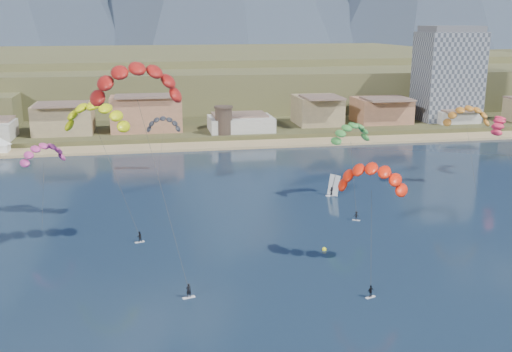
{
  "coord_description": "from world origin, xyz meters",
  "views": [
    {
      "loc": [
        -17.7,
        -64.67,
        35.61
      ],
      "look_at": [
        0.0,
        32.0,
        10.0
      ],
      "focal_mm": 41.88,
      "sensor_mm": 36.0,
      "label": 1
    }
  ],
  "objects_px": {
    "windsurfer": "(333,189)",
    "buoy": "(324,249)",
    "kitesurfer_red": "(136,77)",
    "apartment_tower": "(448,74)",
    "watchtower": "(224,120)",
    "kitesurfer_yellow": "(96,112)",
    "kitesurfer_green": "(351,130)",
    "kitesurfer_orange": "(372,173)"
  },
  "relations": [
    {
      "from": "apartment_tower",
      "to": "buoy",
      "type": "relative_size",
      "value": 44.11
    },
    {
      "from": "kitesurfer_green",
      "to": "buoy",
      "type": "xyz_separation_m",
      "value": [
        -13.19,
        -26.63,
        -14.22
      ]
    },
    {
      "from": "apartment_tower",
      "to": "kitesurfer_yellow",
      "type": "distance_m",
      "value": 140.69
    },
    {
      "from": "kitesurfer_green",
      "to": "kitesurfer_orange",
      "type": "bearing_deg",
      "value": -103.89
    },
    {
      "from": "kitesurfer_orange",
      "to": "kitesurfer_red",
      "type": "bearing_deg",
      "value": 165.86
    },
    {
      "from": "buoy",
      "to": "kitesurfer_red",
      "type": "bearing_deg",
      "value": 174.67
    },
    {
      "from": "kitesurfer_red",
      "to": "kitesurfer_yellow",
      "type": "relative_size",
      "value": 1.33
    },
    {
      "from": "watchtower",
      "to": "kitesurfer_yellow",
      "type": "relative_size",
      "value": 0.35
    },
    {
      "from": "apartment_tower",
      "to": "buoy",
      "type": "height_order",
      "value": "apartment_tower"
    },
    {
      "from": "apartment_tower",
      "to": "kitesurfer_red",
      "type": "bearing_deg",
      "value": -135.02
    },
    {
      "from": "kitesurfer_yellow",
      "to": "kitesurfer_orange",
      "type": "xyz_separation_m",
      "value": [
        41.01,
        -26.83,
        -6.2
      ]
    },
    {
      "from": "kitesurfer_orange",
      "to": "kitesurfer_yellow",
      "type": "bearing_deg",
      "value": 146.81
    },
    {
      "from": "buoy",
      "to": "apartment_tower",
      "type": "bearing_deg",
      "value": 54.59
    },
    {
      "from": "kitesurfer_orange",
      "to": "buoy",
      "type": "bearing_deg",
      "value": 131.81
    },
    {
      "from": "kitesurfer_orange",
      "to": "kitesurfer_green",
      "type": "height_order",
      "value": "kitesurfer_green"
    },
    {
      "from": "kitesurfer_yellow",
      "to": "windsurfer",
      "type": "bearing_deg",
      "value": 10.08
    },
    {
      "from": "watchtower",
      "to": "kitesurfer_red",
      "type": "distance_m",
      "value": 95.59
    },
    {
      "from": "windsurfer",
      "to": "buoy",
      "type": "relative_size",
      "value": 6.12
    },
    {
      "from": "windsurfer",
      "to": "kitesurfer_yellow",
      "type": "bearing_deg",
      "value": -169.92
    },
    {
      "from": "kitesurfer_green",
      "to": "windsurfer",
      "type": "xyz_separation_m",
      "value": [
        -2.64,
        2.67,
        -12.93
      ]
    },
    {
      "from": "apartment_tower",
      "to": "kitesurfer_yellow",
      "type": "relative_size",
      "value": 1.3
    },
    {
      "from": "watchtower",
      "to": "buoy",
      "type": "distance_m",
      "value": 92.93
    },
    {
      "from": "apartment_tower",
      "to": "kitesurfer_red",
      "type": "height_order",
      "value": "apartment_tower"
    },
    {
      "from": "watchtower",
      "to": "kitesurfer_red",
      "type": "xyz_separation_m",
      "value": [
        -24.05,
        -89.99,
        21.44
      ]
    },
    {
      "from": "watchtower",
      "to": "kitesurfer_green",
      "type": "relative_size",
      "value": 0.45
    },
    {
      "from": "windsurfer",
      "to": "buoy",
      "type": "bearing_deg",
      "value": -109.81
    },
    {
      "from": "apartment_tower",
      "to": "windsurfer",
      "type": "xyz_separation_m",
      "value": [
        -65.26,
        -77.33,
        -16.41
      ]
    },
    {
      "from": "watchtower",
      "to": "apartment_tower",
      "type": "bearing_deg",
      "value": 9.93
    },
    {
      "from": "kitesurfer_yellow",
      "to": "buoy",
      "type": "xyz_separation_m",
      "value": [
        35.84,
        -21.05,
        -20.05
      ]
    },
    {
      "from": "kitesurfer_green",
      "to": "kitesurfer_red",
      "type": "bearing_deg",
      "value": -149.93
    },
    {
      "from": "kitesurfer_orange",
      "to": "windsurfer",
      "type": "bearing_deg",
      "value": 81.29
    },
    {
      "from": "kitesurfer_yellow",
      "to": "watchtower",
      "type": "bearing_deg",
      "value": 66.15
    },
    {
      "from": "kitesurfer_red",
      "to": "kitesurfer_yellow",
      "type": "bearing_deg",
      "value": 112.42
    },
    {
      "from": "kitesurfer_red",
      "to": "kitesurfer_green",
      "type": "xyz_separation_m",
      "value": [
        41.43,
        23.99,
        -13.47
      ]
    },
    {
      "from": "watchtower",
      "to": "kitesurfer_green",
      "type": "height_order",
      "value": "kitesurfer_green"
    },
    {
      "from": "kitesurfer_yellow",
      "to": "kitesurfer_orange",
      "type": "relative_size",
      "value": 1.33
    },
    {
      "from": "kitesurfer_orange",
      "to": "buoy",
      "type": "xyz_separation_m",
      "value": [
        -5.18,
        5.79,
        -13.85
      ]
    },
    {
      "from": "watchtower",
      "to": "buoy",
      "type": "xyz_separation_m",
      "value": [
        4.19,
        -92.63,
        -6.25
      ]
    },
    {
      "from": "kitesurfer_red",
      "to": "windsurfer",
      "type": "relative_size",
      "value": 7.38
    },
    {
      "from": "kitesurfer_red",
      "to": "windsurfer",
      "type": "distance_m",
      "value": 53.97
    },
    {
      "from": "watchtower",
      "to": "kitesurfer_green",
      "type": "xyz_separation_m",
      "value": [
        17.38,
        -66.0,
        7.97
      ]
    },
    {
      "from": "buoy",
      "to": "kitesurfer_orange",
      "type": "bearing_deg",
      "value": -48.19
    }
  ]
}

